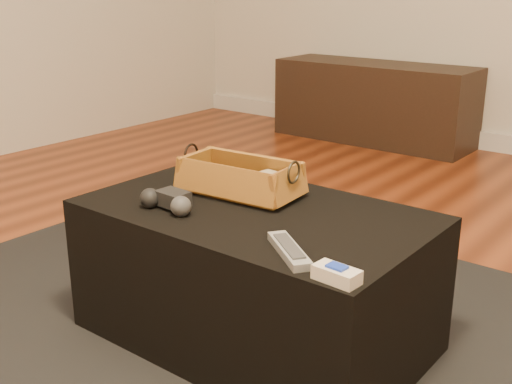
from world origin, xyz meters
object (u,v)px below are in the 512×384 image
Objects in this scene: media_cabinet at (374,102)px; ottoman at (255,274)px; tv_remote at (232,186)px; game_controller at (168,201)px; silver_remote at (289,250)px; wicker_basket at (240,180)px; cream_gadget at (337,274)px.

media_cabinet reaches higher than ottoman.
tv_remote is 1.11× the size of game_controller.
media_cabinet is at bearing 106.22° from game_controller.
tv_remote reaches higher than ottoman.
silver_remote is (1.24, -2.76, 0.18)m from media_cabinet.
game_controller is at bearing -112.50° from tv_remote.
tv_remote is 0.03m from wicker_basket.
silver_remote is (0.39, -0.28, -0.03)m from wicker_basket.
cream_gadget is at bearing -63.39° from media_cabinet.
tv_remote is 1.02× the size of silver_remote.
media_cabinet is 2.63m from wicker_basket.
game_controller is at bearing -104.89° from wicker_basket.
silver_remote is at bearing -44.29° from tv_remote.
cream_gadget is at bearing -40.31° from tv_remote.
wicker_basket is (0.02, 0.02, 0.02)m from tv_remote.
ottoman is at bearing -69.07° from media_cabinet.
ottoman is 0.55m from cream_gadget.
tv_remote is 0.66m from cream_gadget.
silver_remote is (0.45, -0.04, -0.02)m from game_controller.
media_cabinet is 6.88× the size of silver_remote.
media_cabinet is at bearing 97.73° from tv_remote.
silver_remote is (0.41, -0.27, -0.01)m from tv_remote.
media_cabinet is at bearing 109.07° from wicker_basket.
wicker_basket reaches higher than tv_remote.
wicker_basket is 0.25m from game_controller.
media_cabinet reaches higher than game_controller.
ottoman is at bearing 149.07° from cream_gadget.
silver_remote is at bearing -65.74° from media_cabinet.
game_controller is at bearing 171.27° from cream_gadget.
wicker_basket is 2.03× the size of silver_remote.
ottoman is at bearing 41.50° from game_controller.
tv_remote is at bearing -138.27° from wicker_basket.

